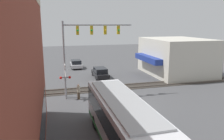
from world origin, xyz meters
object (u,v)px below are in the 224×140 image
at_px(city_bus, 122,121).
at_px(crossing_signal, 65,77).
at_px(parked_car_black, 100,73).
at_px(parked_car_silver, 76,64).
at_px(pedestrian_at_crossing, 79,92).

relative_size(city_bus, crossing_signal, 2.68).
xyz_separation_m(city_bus, parked_car_black, (18.28, -2.60, -1.09)).
bearing_deg(crossing_signal, city_bus, -164.60).
distance_m(crossing_signal, parked_car_black, 9.84).
bearing_deg(parked_car_silver, parked_car_black, -162.27).
bearing_deg(pedestrian_at_crossing, parked_car_silver, -5.34).
bearing_deg(pedestrian_at_crossing, crossing_signal, 69.15).
distance_m(city_bus, pedestrian_at_crossing, 9.91).
height_order(city_bus, crossing_signal, crossing_signal).
relative_size(parked_car_black, parked_car_silver, 1.06).
distance_m(crossing_signal, pedestrian_at_crossing, 1.99).
distance_m(city_bus, parked_car_silver, 26.43).
relative_size(crossing_signal, parked_car_black, 0.83).
height_order(crossing_signal, pedestrian_at_crossing, crossing_signal).
relative_size(city_bus, parked_car_black, 2.22).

